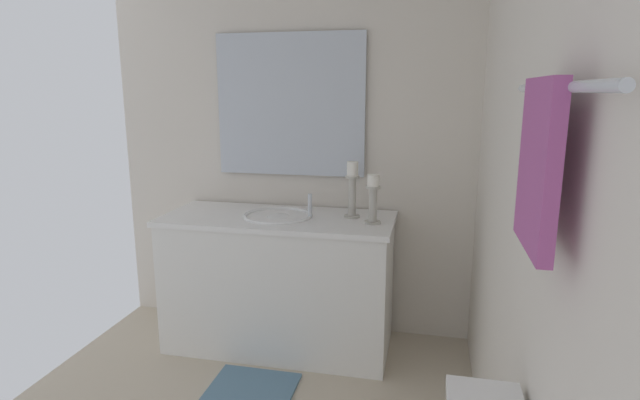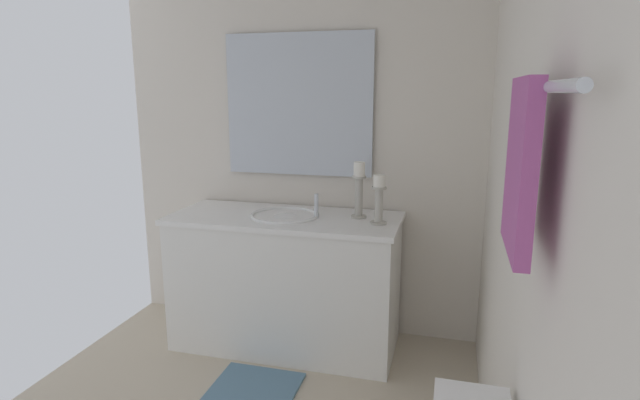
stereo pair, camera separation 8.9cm
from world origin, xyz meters
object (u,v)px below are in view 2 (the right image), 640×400
object	(u,v)px
bath_mat	(246,400)
sink_basin	(285,222)
towel_near_vanity	(521,167)
candle_holder_tall	(379,198)
candle_holder_short	(359,188)
vanity_cabinet	(286,281)
towel_bar	(537,87)
mirror	(298,105)

from	to	relation	value
bath_mat	sink_basin	bearing A→B (deg)	179.91
towel_near_vanity	bath_mat	xyz separation A→B (m)	(-0.99, -1.06, -1.35)
candle_holder_tall	candle_holder_short	bearing A→B (deg)	-130.02
vanity_cabinet	candle_holder_short	distance (m)	0.71
bath_mat	towel_bar	bearing A→B (deg)	47.47
vanity_cabinet	towel_near_vanity	bearing A→B (deg)	33.32
mirror	candle_holder_short	bearing A→B (deg)	63.62
towel_bar	candle_holder_tall	bearing A→B (deg)	-161.47
candle_holder_tall	bath_mat	xyz separation A→B (m)	(0.59, -0.55, -0.93)
sink_basin	mirror	size ratio (longest dim) A/B	0.44
towel_near_vanity	sink_basin	bearing A→B (deg)	-146.71
candle_holder_tall	vanity_cabinet	bearing A→B (deg)	-93.97
candle_holder_short	towel_bar	xyz separation A→B (m)	(1.69, 0.66, 0.55)
sink_basin	towel_near_vanity	size ratio (longest dim) A/B	1.15
sink_basin	towel_near_vanity	world-z (taller)	towel_near_vanity
mirror	towel_bar	bearing A→B (deg)	29.67
towel_bar	vanity_cabinet	bearing A→B (deg)	-146.24
sink_basin	candle_holder_short	size ratio (longest dim) A/B	1.26
towel_bar	bath_mat	xyz separation A→B (m)	(-0.99, -1.08, -1.51)
sink_basin	towel_bar	size ratio (longest dim) A/B	0.52
sink_basin	bath_mat	xyz separation A→B (m)	(0.62, -0.00, -0.75)
vanity_cabinet	sink_basin	xyz separation A→B (m)	(-0.00, 0.00, 0.36)
vanity_cabinet	mirror	xyz separation A→B (m)	(-0.28, 0.00, 1.02)
candle_holder_short	towel_bar	size ratio (longest dim) A/B	0.41
towel_bar	towel_near_vanity	distance (m)	0.16
bath_mat	candle_holder_short	bearing A→B (deg)	148.89
candle_holder_short	bath_mat	distance (m)	1.26
sink_basin	bath_mat	world-z (taller)	sink_basin
candle_holder_tall	candle_holder_short	xyz separation A→B (m)	(-0.11, -0.13, 0.03)
sink_basin	bath_mat	distance (m)	0.98
mirror	bath_mat	xyz separation A→B (m)	(0.91, 0.00, -1.42)
sink_basin	mirror	bearing A→B (deg)	-179.80
candle_holder_short	towel_bar	world-z (taller)	towel_bar
mirror	towel_bar	world-z (taller)	mirror
towel_near_vanity	mirror	bearing A→B (deg)	-150.74
candle_holder_tall	towel_bar	bearing A→B (deg)	18.53
mirror	towel_bar	size ratio (longest dim) A/B	1.19
vanity_cabinet	sink_basin	size ratio (longest dim) A/B	3.34
mirror	candle_holder_tall	xyz separation A→B (m)	(0.32, 0.55, -0.48)
towel_near_vanity	bath_mat	size ratio (longest dim) A/B	0.58
towel_bar	candle_holder_short	bearing A→B (deg)	-158.65
mirror	candle_holder_short	xyz separation A→B (m)	(0.21, 0.42, -0.45)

